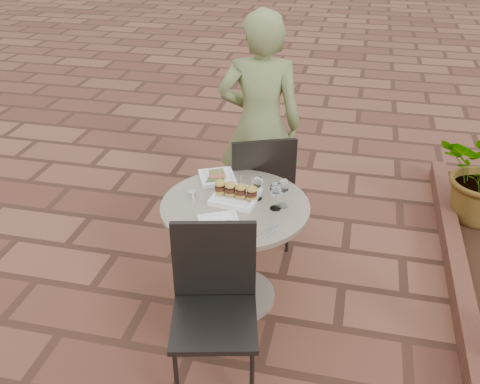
% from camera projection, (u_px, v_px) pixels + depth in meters
% --- Properties ---
extents(ground, '(60.00, 60.00, 0.00)m').
position_uv_depth(ground, '(225.00, 269.00, 3.84)').
color(ground, brown).
rests_on(ground, ground).
extents(cafe_table, '(0.90, 0.90, 0.73)m').
position_uv_depth(cafe_table, '(235.00, 238.00, 3.33)').
color(cafe_table, gray).
rests_on(cafe_table, ground).
extents(chair_far, '(0.57, 0.57, 0.93)m').
position_uv_depth(chair_far, '(261.00, 183.00, 3.80)').
color(chair_far, black).
rests_on(chair_far, ground).
extents(chair_near, '(0.53, 0.53, 0.93)m').
position_uv_depth(chair_near, '(214.00, 294.00, 2.78)').
color(chair_near, black).
rests_on(chair_near, ground).
extents(diner, '(0.68, 0.51, 1.70)m').
position_uv_depth(diner, '(260.00, 126.00, 3.93)').
color(diner, olive).
rests_on(diner, ground).
extents(plate_salmon, '(0.29, 0.29, 0.06)m').
position_uv_depth(plate_salmon, '(217.00, 177.00, 3.47)').
color(plate_salmon, white).
rests_on(plate_salmon, cafe_table).
extents(plate_sliders, '(0.29, 0.29, 0.17)m').
position_uv_depth(plate_sliders, '(236.00, 193.00, 3.24)').
color(plate_sliders, white).
rests_on(plate_sliders, cafe_table).
extents(plate_tuna, '(0.30, 0.30, 0.03)m').
position_uv_depth(plate_tuna, '(220.00, 225.00, 3.00)').
color(plate_tuna, white).
rests_on(plate_tuna, cafe_table).
extents(wine_glass_right, '(0.08, 0.08, 0.18)m').
position_uv_depth(wine_glass_right, '(276.00, 190.00, 3.10)').
color(wine_glass_right, white).
rests_on(wine_glass_right, cafe_table).
extents(wine_glass_mid, '(0.07, 0.07, 0.16)m').
position_uv_depth(wine_glass_mid, '(258.00, 183.00, 3.21)').
color(wine_glass_mid, white).
rests_on(wine_glass_mid, cafe_table).
extents(wine_glass_far, '(0.08, 0.08, 0.18)m').
position_uv_depth(wine_glass_far, '(283.00, 187.00, 3.13)').
color(wine_glass_far, white).
rests_on(wine_glass_far, cafe_table).
extents(steel_ramekin, '(0.06, 0.06, 0.04)m').
position_uv_depth(steel_ramekin, '(192.00, 194.00, 3.28)').
color(steel_ramekin, silver).
rests_on(steel_ramekin, cafe_table).
extents(cutlery_set, '(0.14, 0.19, 0.00)m').
position_uv_depth(cutlery_set, '(270.00, 231.00, 2.96)').
color(cutlery_set, silver).
rests_on(cutlery_set, cafe_table).
extents(planter_curb, '(0.12, 3.00, 0.15)m').
position_uv_depth(planter_curb, '(456.00, 266.00, 3.74)').
color(planter_curb, brown).
rests_on(planter_curb, ground).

